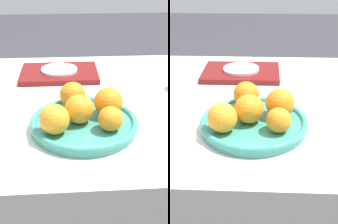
{
  "view_description": "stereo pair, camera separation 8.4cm",
  "coord_description": "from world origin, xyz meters",
  "views": [
    {
      "loc": [
        -0.12,
        -0.94,
        1.21
      ],
      "look_at": [
        -0.06,
        -0.2,
        0.82
      ],
      "focal_mm": 50.0,
      "sensor_mm": 36.0,
      "label": 1
    },
    {
      "loc": [
        -0.03,
        -0.94,
        1.21
      ],
      "look_at": [
        -0.06,
        -0.2,
        0.82
      ],
      "focal_mm": 50.0,
      "sensor_mm": 36.0,
      "label": 2
    }
  ],
  "objects": [
    {
      "name": "serving_tray",
      "position": [
        -0.13,
        0.22,
        0.78
      ],
      "size": [
        0.3,
        0.22,
        0.02
      ],
      "color": "maroon",
      "rests_on": "table"
    },
    {
      "name": "side_plate",
      "position": [
        -0.13,
        0.22,
        0.8
      ],
      "size": [
        0.14,
        0.14,
        0.01
      ],
      "color": "white",
      "rests_on": "serving_tray"
    },
    {
      "name": "table",
      "position": [
        0.0,
        0.0,
        0.39
      ],
      "size": [
        1.35,
        0.91,
        0.77
      ],
      "color": "silver",
      "rests_on": "ground_plane"
    },
    {
      "name": "orange_3",
      "position": [
        0.01,
        -0.16,
        0.84
      ],
      "size": [
        0.08,
        0.08,
        0.08
      ],
      "color": "orange",
      "rests_on": "fruit_platter"
    },
    {
      "name": "orange_4",
      "position": [
        -0.09,
        -0.1,
        0.83
      ],
      "size": [
        0.08,
        0.08,
        0.08
      ],
      "color": "orange",
      "rests_on": "fruit_platter"
    },
    {
      "name": "orange_0",
      "position": [
        -0.08,
        -0.2,
        0.83
      ],
      "size": [
        0.08,
        0.08,
        0.08
      ],
      "color": "orange",
      "rests_on": "fruit_platter"
    },
    {
      "name": "orange_1",
      "position": [
        0.0,
        -0.25,
        0.83
      ],
      "size": [
        0.07,
        0.07,
        0.07
      ],
      "color": "orange",
      "rests_on": "fruit_platter"
    },
    {
      "name": "orange_2",
      "position": [
        -0.14,
        -0.25,
        0.83
      ],
      "size": [
        0.08,
        0.08,
        0.08
      ],
      "color": "orange",
      "rests_on": "fruit_platter"
    },
    {
      "name": "fruit_platter",
      "position": [
        -0.06,
        -0.2,
        0.79
      ],
      "size": [
        0.3,
        0.3,
        0.03
      ],
      "color": "teal",
      "rests_on": "table"
    }
  ]
}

